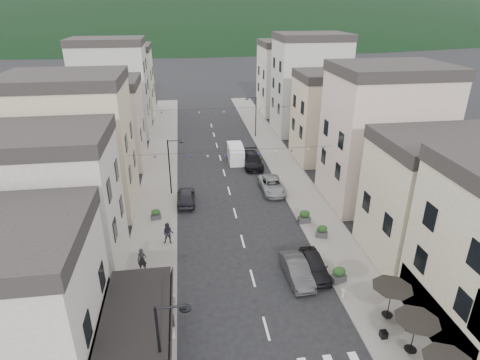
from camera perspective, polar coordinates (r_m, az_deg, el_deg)
The scene contains 26 objects.
sidewalk_left at distance 48.35m, azimuth -11.27°, elevation 1.05°, with size 4.00×76.00×0.12m, color slate.
sidewalk_right at distance 49.67m, azimuth 6.25°, elevation 2.02°, with size 4.00×76.00×0.12m, color slate.
hill_backdrop at distance 313.13m, azimuth -7.78°, elevation 20.47°, with size 640.00×360.00×70.00m, color black.
boutique_awning at distance 23.58m, azimuth -13.92°, elevation -17.81°, with size 3.77×7.50×3.28m.
buildings_row_left at distance 52.82m, azimuth -19.24°, elevation 9.09°, with size 10.20×54.16×14.00m.
buildings_row_right at distance 54.02m, azimuth 12.71°, elevation 10.37°, with size 10.20×54.16×14.50m.
cafe_terrace at distance 25.35m, azimuth 23.78°, elevation -18.24°, with size 2.50×8.10×2.53m.
streetlamp_left_near at distance 20.87m, azimuth -10.62°, elevation -21.97°, with size 1.70×0.56×6.00m.
streetlamp_left_far at distance 41.35m, azimuth -9.67°, elevation 2.61°, with size 1.70×0.56×6.00m.
streetlamp_right_far at distance 59.34m, azimuth 2.01°, elevation 9.53°, with size 1.70×0.56×6.00m.
bollards at distance 25.97m, azimuth 4.01°, elevation -20.41°, with size 11.66×10.26×0.60m.
bunting_near at distance 37.14m, azimuth -0.95°, elevation 3.68°, with size 19.00×0.28×0.62m.
bunting_far at distance 52.35m, azimuth -3.18°, elevation 9.73°, with size 19.00×0.28×0.62m.
parked_car_a at distance 30.78m, azimuth 10.52°, elevation -11.87°, with size 1.73×4.29×1.46m, color black.
parked_car_b at distance 30.12m, azimuth 8.08°, elevation -12.59°, with size 1.53×4.39×1.45m, color #333436.
parked_car_c at distance 42.72m, azimuth 4.59°, elevation -0.76°, with size 2.35×5.09×1.41m, color gray.
parked_car_d at distance 49.15m, azimuth 1.80°, elevation 2.83°, with size 2.21×5.43×1.57m, color black.
parked_car_e at distance 40.44m, azimuth -7.70°, elevation -2.33°, with size 1.78×4.42×1.51m, color black.
delivery_van at distance 50.74m, azimuth -0.64°, elevation 3.88°, with size 1.94×4.64×2.20m.
pedestrian_a at distance 31.15m, azimuth -13.75°, elevation -10.98°, with size 0.68×0.45×1.87m, color black.
pedestrian_b at distance 33.87m, azimuth -10.18°, elevation -7.51°, with size 0.92×0.72×1.89m, color black.
planter_la at distance 26.64m, azimuth -10.50°, elevation -18.72°, with size 1.05×0.63×1.12m.
planter_lb at distance 37.92m, azimuth -11.90°, elevation -4.80°, with size 0.98×0.65×1.01m.
planter_ra at distance 30.28m, azimuth 13.85°, elevation -12.93°, with size 1.22×0.88×1.23m.
planter_rb at distance 35.11m, azimuth 11.58°, elevation -7.17°, with size 1.15×0.90×1.13m.
planter_rc at distance 36.99m, azimuth 9.16°, elevation -5.16°, with size 1.12×0.65×1.23m.
Camera 1 is at (-4.28, -12.55, 18.59)m, focal length 30.00 mm.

